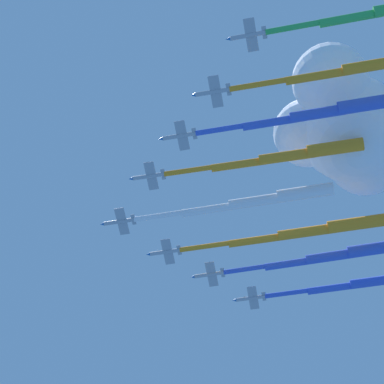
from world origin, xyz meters
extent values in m
cylinder|color=#9EA3AD|center=(-2.08, -21.92, 214.12)|extent=(2.77, 9.07, 1.21)
cone|color=#1959A5|center=(-1.20, -26.90, 214.12)|extent=(1.36, 1.48, 1.15)
cylinder|color=black|center=(-2.91, -17.25, 214.12)|extent=(1.00, 0.75, 0.91)
ellipsoid|color=black|center=(-1.78, -23.88, 214.58)|extent=(1.15, 2.02, 0.76)
cube|color=#9EA3AD|center=(-2.17, -21.39, 214.07)|extent=(8.71, 4.12, 1.02)
cube|color=#1959A5|center=(1.59, -20.72, 214.54)|extent=(1.10, 2.39, 0.17)
cube|color=#1959A5|center=(-5.95, -22.06, 213.74)|extent=(1.10, 2.39, 0.17)
cube|color=#9EA3AD|center=(-2.74, -18.20, 214.12)|extent=(3.34, 1.64, 0.43)
cube|color=#1959A5|center=(-2.84, -18.22, 215.06)|extent=(0.56, 1.43, 1.90)
cylinder|color=white|center=(-4.12, -10.45, 214.12)|extent=(4.17, 15.22, 1.54)
cylinder|color=white|center=(-6.72, 2.50, 214.09)|extent=(4.93, 15.36, 2.31)
cylinder|color=white|center=(-8.63, 15.58, 214.13)|extent=(5.69, 15.49, 3.08)
cylinder|color=white|center=(-10.51, 28.66, 214.18)|extent=(6.45, 15.63, 3.85)
cylinder|color=#9EA3AD|center=(7.66, -9.41, 216.25)|extent=(2.84, 9.06, 1.18)
cone|color=#1959A5|center=(8.60, -14.37, 216.25)|extent=(1.35, 1.49, 1.13)
cylinder|color=black|center=(6.78, -4.74, 216.25)|extent=(0.98, 0.75, 0.89)
ellipsoid|color=black|center=(7.99, -11.36, 216.71)|extent=(1.15, 2.02, 0.74)
cube|color=#9EA3AD|center=(7.57, -8.88, 216.20)|extent=(8.74, 4.21, 0.82)
cube|color=#1959A5|center=(11.33, -8.17, 216.58)|extent=(1.12, 2.39, 0.16)
cube|color=#1959A5|center=(3.79, -9.59, 215.96)|extent=(1.12, 2.39, 0.16)
cube|color=#9EA3AD|center=(6.96, -5.70, 216.25)|extent=(3.35, 1.67, 0.36)
cube|color=#1959A5|center=(6.89, -5.71, 217.19)|extent=(0.53, 1.43, 1.90)
cylinder|color=orange|center=(5.54, 1.84, 216.25)|extent=(4.22, 14.76, 1.51)
cylinder|color=orange|center=(2.87, 14.38, 216.22)|extent=(4.96, 14.90, 2.26)
cylinder|color=orange|center=(0.89, 27.04, 216.26)|extent=(5.70, 15.04, 3.02)
cylinder|color=orange|center=(-1.05, 39.71, 216.29)|extent=(6.44, 15.18, 3.77)
cylinder|color=#9EA3AD|center=(-15.55, -13.55, 213.07)|extent=(2.77, 9.07, 1.19)
cone|color=#1959A5|center=(-14.65, -18.52, 213.07)|extent=(1.34, 1.48, 1.13)
cylinder|color=black|center=(-16.39, -8.87, 213.07)|extent=(0.98, 0.75, 0.89)
ellipsoid|color=black|center=(-15.23, -15.50, 213.53)|extent=(1.14, 2.01, 0.74)
cube|color=#9EA3AD|center=(-15.64, -13.02, 213.02)|extent=(8.73, 4.15, 0.83)
cube|color=#1959A5|center=(-11.87, -12.33, 213.40)|extent=(1.10, 2.39, 0.16)
cube|color=#1959A5|center=(-19.42, -13.70, 212.77)|extent=(1.10, 2.39, 0.16)
cube|color=#9EA3AD|center=(-16.22, -9.83, 213.07)|extent=(3.34, 1.65, 0.36)
cube|color=#1959A5|center=(-16.30, -9.84, 214.02)|extent=(0.52, 1.43, 1.90)
cylinder|color=orange|center=(-17.68, -1.76, 213.07)|extent=(4.33, 15.94, 1.51)
cylinder|color=orange|center=(-20.44, 11.81, 213.04)|extent=(5.07, 16.08, 2.26)
cylinder|color=orange|center=(-22.51, 25.52, 213.08)|extent=(5.81, 16.21, 3.02)
cylinder|color=orange|center=(-24.54, 39.22, 213.11)|extent=(6.55, 16.35, 3.77)
cylinder|color=#9EA3AD|center=(17.41, 3.10, 214.41)|extent=(2.70, 9.07, 1.17)
cone|color=#1959A5|center=(18.28, -1.87, 214.41)|extent=(1.32, 1.47, 1.11)
cylinder|color=black|center=(16.59, 7.78, 214.41)|extent=(0.97, 0.74, 0.88)
ellipsoid|color=black|center=(17.72, 1.15, 214.87)|extent=(1.12, 2.01, 0.73)
cube|color=#9EA3AD|center=(17.32, 3.63, 214.36)|extent=(8.73, 4.10, 0.68)
cube|color=#1959A5|center=(21.10, 4.29, 214.67)|extent=(1.09, 2.39, 0.14)
cube|color=#1959A5|center=(13.53, 2.97, 214.18)|extent=(1.09, 2.39, 0.14)
cube|color=#9EA3AD|center=(16.76, 6.83, 214.41)|extent=(3.34, 1.63, 0.31)
cube|color=#1959A5|center=(16.70, 6.82, 215.35)|extent=(0.48, 1.42, 1.90)
cylinder|color=blue|center=(15.50, 14.07, 214.41)|extent=(3.87, 14.05, 1.49)
cylinder|color=blue|center=(13.11, 26.01, 214.39)|extent=(4.60, 14.17, 2.23)
cylinder|color=blue|center=(11.43, 38.08, 214.41)|extent=(5.33, 14.30, 2.97)
cylinder|color=blue|center=(9.77, 50.14, 214.44)|extent=(6.07, 14.43, 3.72)
cylinder|color=#9EA3AD|center=(-29.01, -5.17, 215.02)|extent=(2.69, 9.08, 1.22)
cone|color=#1959A5|center=(-28.18, -10.15, 215.02)|extent=(1.36, 1.47, 1.16)
cylinder|color=black|center=(-29.80, -0.49, 215.02)|extent=(1.00, 0.74, 0.91)
ellipsoid|color=black|center=(-28.74, -7.13, 215.48)|extent=(1.14, 2.01, 0.76)
cube|color=#9EA3AD|center=(-29.10, -4.64, 214.97)|extent=(8.69, 4.05, 1.09)
cube|color=#1959A5|center=(-25.33, -4.00, 215.47)|extent=(1.08, 2.39, 0.18)
cube|color=#1959A5|center=(-32.88, -5.27, 214.60)|extent=(1.08, 2.39, 0.18)
cube|color=#9EA3AD|center=(-29.64, -1.44, 215.02)|extent=(3.33, 1.61, 0.46)
cube|color=#1959A5|center=(-29.75, -1.46, 215.96)|extent=(0.56, 1.44, 1.90)
cylinder|color=blue|center=(-30.84, 5.70, 215.02)|extent=(3.80, 13.81, 1.55)
cylinder|color=blue|center=(-33.11, 17.44, 214.98)|extent=(4.57, 13.94, 2.32)
cylinder|color=blue|center=(-34.68, 29.30, 215.03)|extent=(5.33, 14.07, 3.10)
cylinder|color=blue|center=(-36.23, 41.16, 215.08)|extent=(6.10, 14.20, 3.87)
cylinder|color=#9EA3AD|center=(27.15, 15.62, 212.57)|extent=(2.73, 9.07, 1.20)
cone|color=#1959A5|center=(28.02, 10.64, 212.57)|extent=(1.34, 1.48, 1.14)
cylinder|color=black|center=(26.34, 20.30, 212.57)|extent=(0.99, 0.75, 0.90)
ellipsoid|color=black|center=(27.45, 13.66, 213.03)|extent=(1.13, 2.01, 0.75)
cube|color=#9EA3AD|center=(27.07, 16.15, 212.52)|extent=(8.72, 4.10, 0.93)
cube|color=#1959A5|center=(30.84, 16.81, 212.95)|extent=(1.09, 2.39, 0.17)
cube|color=#1959A5|center=(23.28, 15.49, 212.23)|extent=(1.09, 2.39, 0.17)
cube|color=#9EA3AD|center=(26.50, 19.34, 212.57)|extent=(3.34, 1.63, 0.40)
cube|color=#1959A5|center=(26.42, 19.32, 213.51)|extent=(0.53, 1.43, 1.90)
cylinder|color=orange|center=(25.10, 27.41, 212.57)|extent=(4.24, 15.95, 1.53)
cylinder|color=orange|center=(22.43, 41.00, 212.54)|extent=(4.99, 16.08, 2.29)
cylinder|color=orange|center=(20.45, 54.71, 212.58)|extent=(5.74, 16.21, 3.05)
cylinder|color=#9EA3AD|center=(-42.48, 3.21, 215.85)|extent=(2.75, 9.06, 1.17)
cone|color=#1959A5|center=(-41.58, -1.76, 215.85)|extent=(1.32, 1.48, 1.11)
cylinder|color=black|center=(-43.33, 7.88, 215.85)|extent=(0.97, 0.75, 0.87)
ellipsoid|color=black|center=(-42.16, 1.25, 216.32)|extent=(1.13, 2.01, 0.73)
cube|color=#9EA3AD|center=(-42.58, 3.74, 215.80)|extent=(8.74, 4.15, 0.66)
cube|color=#1959A5|center=(-38.80, 4.42, 216.11)|extent=(1.10, 2.39, 0.14)
cube|color=#1959A5|center=(-46.36, 3.05, 215.63)|extent=(1.10, 2.39, 0.14)
cube|color=#9EA3AD|center=(-43.15, 6.93, 215.85)|extent=(3.34, 1.65, 0.30)
cube|color=#1959A5|center=(-43.21, 6.92, 216.80)|extent=(0.48, 1.42, 1.90)
cylinder|color=blue|center=(-44.50, 14.39, 215.85)|extent=(4.05, 14.56, 1.48)
cylinder|color=blue|center=(-47.04, 26.77, 215.83)|extent=(4.78, 14.69, 2.23)
cylinder|color=blue|center=(-48.89, 39.28, 215.86)|extent=(5.51, 14.83, 2.97)
cylinder|color=#9EA3AD|center=(36.90, 28.13, 215.82)|extent=(2.61, 9.07, 1.18)
cone|color=#1959A5|center=(37.71, 23.14, 215.82)|extent=(1.31, 1.46, 1.12)
cylinder|color=black|center=(36.13, 32.82, 215.82)|extent=(0.97, 0.73, 0.88)
ellipsoid|color=black|center=(37.18, 26.17, 216.28)|extent=(1.10, 2.01, 0.73)
cube|color=#9EA3AD|center=(36.81, 28.66, 215.77)|extent=(8.71, 4.01, 0.75)
cube|color=#1959A5|center=(40.60, 29.28, 216.12)|extent=(1.07, 2.38, 0.15)
cube|color=#1959A5|center=(33.02, 28.04, 215.56)|extent=(1.07, 2.38, 0.15)
cube|color=#9EA3AD|center=(36.29, 31.86, 215.82)|extent=(3.33, 1.60, 0.33)
cube|color=#1959A5|center=(36.22, 31.85, 216.76)|extent=(0.48, 1.42, 1.90)
cylinder|color=green|center=(35.05, 39.49, 215.82)|extent=(3.87, 14.90, 1.50)
cylinder|color=green|center=(32.68, 52.18, 215.80)|extent=(4.61, 15.02, 2.25)
sphere|color=white|center=(-7.19, 45.48, 233.38)|extent=(30.60, 30.60, 30.60)
sphere|color=white|center=(-18.13, 47.08, 234.41)|extent=(22.95, 22.95, 22.95)
sphere|color=white|center=(8.10, 43.77, 235.77)|extent=(21.42, 21.42, 21.42)
sphere|color=white|center=(-5.42, 33.41, 235.63)|extent=(19.89, 19.89, 19.89)
sphere|color=white|center=(-6.52, 46.90, 244.56)|extent=(16.83, 16.83, 16.83)
camera|label=1|loc=(111.80, 41.12, 34.30)|focal=75.05mm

